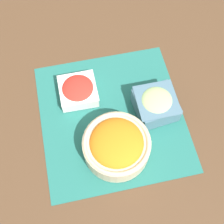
% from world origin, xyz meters
% --- Properties ---
extents(ground_plane, '(3.00, 3.00, 0.00)m').
position_xyz_m(ground_plane, '(0.00, 0.00, 0.00)').
color(ground_plane, '#513823').
extents(placemat, '(0.46, 0.44, 0.00)m').
position_xyz_m(placemat, '(0.00, 0.00, 0.00)').
color(placemat, '#236B60').
rests_on(placemat, ground_plane).
extents(tomato_bowl, '(0.12, 0.12, 0.05)m').
position_xyz_m(tomato_bowl, '(-0.10, -0.09, 0.03)').
color(tomato_bowl, white).
rests_on(tomato_bowl, placemat).
extents(carrot_bowl, '(0.19, 0.19, 0.09)m').
position_xyz_m(carrot_bowl, '(0.11, -0.01, 0.05)').
color(carrot_bowl, beige).
rests_on(carrot_bowl, placemat).
extents(cucumber_bowl, '(0.13, 0.13, 0.08)m').
position_xyz_m(cucumber_bowl, '(0.01, 0.13, 0.04)').
color(cucumber_bowl, slate).
rests_on(cucumber_bowl, placemat).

